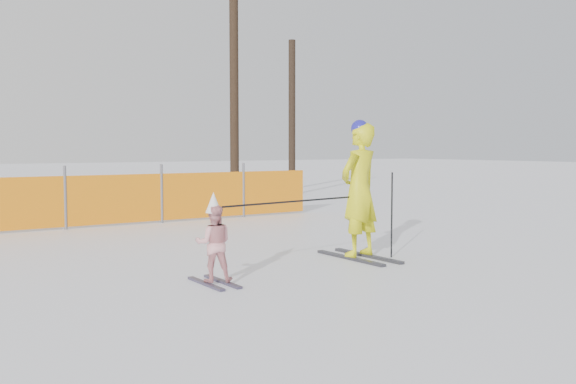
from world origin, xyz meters
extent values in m
plane|color=white|center=(0.00, 0.00, 0.00)|extent=(120.00, 120.00, 0.00)
cube|color=black|center=(0.97, 0.36, 0.02)|extent=(0.09, 1.44, 0.04)
cube|color=black|center=(1.31, 0.36, 0.02)|extent=(0.09, 1.44, 0.04)
imported|color=yellow|center=(1.14, 0.36, 1.00)|extent=(0.78, 0.61, 1.91)
sphere|color=#1D1B95|center=(1.14, 0.36, 1.87)|extent=(0.25, 0.25, 0.25)
cube|color=black|center=(-1.51, -0.03, 0.01)|extent=(0.09, 0.85, 0.03)
cube|color=black|center=(-1.29, -0.03, 0.01)|extent=(0.09, 0.85, 0.03)
imported|color=pink|center=(-1.40, -0.03, 0.48)|extent=(0.54, 0.50, 0.90)
cone|color=white|center=(-1.40, -0.03, 0.96)|extent=(0.19, 0.19, 0.24)
cylinder|color=black|center=(1.59, 0.16, 0.62)|extent=(0.02, 0.02, 1.25)
cylinder|color=black|center=(-0.13, 0.17, 0.90)|extent=(2.30, 0.38, 0.02)
cylinder|color=#595960|center=(-1.51, 6.06, 0.62)|extent=(0.06, 0.06, 1.25)
cylinder|color=#595960|center=(0.49, 6.06, 0.62)|extent=(0.06, 0.06, 1.25)
cylinder|color=#595960|center=(2.49, 6.06, 0.62)|extent=(0.06, 0.06, 1.25)
cylinder|color=black|center=(4.78, 10.63, 3.63)|extent=(0.27, 0.27, 7.25)
cylinder|color=black|center=(7.31, 11.20, 2.59)|extent=(0.23, 0.23, 5.18)
camera|label=1|loc=(-4.82, -6.71, 1.61)|focal=40.00mm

